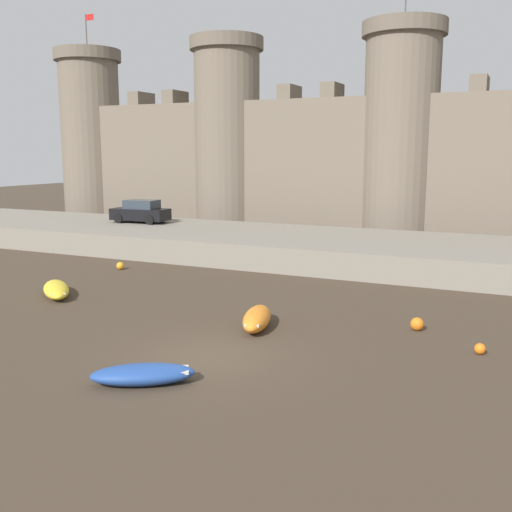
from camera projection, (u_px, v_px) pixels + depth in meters
ground_plane at (207, 357)px, 18.94m from camera, size 160.00×160.00×0.00m
quay_road at (359, 251)px, 34.80m from camera, size 67.83×10.00×1.42m
castle at (400, 148)px, 42.88m from camera, size 61.69×5.86×18.30m
rowboat_midflat_left at (143, 374)px, 16.70m from camera, size 3.03×2.46×0.57m
rowboat_foreground_left at (56, 289)px, 26.87m from camera, size 3.17×3.07×0.61m
rowboat_foreground_centre at (257, 318)px, 21.97m from camera, size 1.71×3.01×0.74m
mooring_buoy_near_channel at (480, 349)px, 19.19m from camera, size 0.36×0.36×0.36m
mooring_buoy_mid_mud at (120, 266)px, 32.91m from camera, size 0.42×0.42×0.42m
mooring_buoy_near_shore at (417, 324)px, 21.72m from camera, size 0.48×0.48×0.48m
car_quay_centre_west at (141, 212)px, 42.44m from camera, size 4.21×2.10×1.62m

